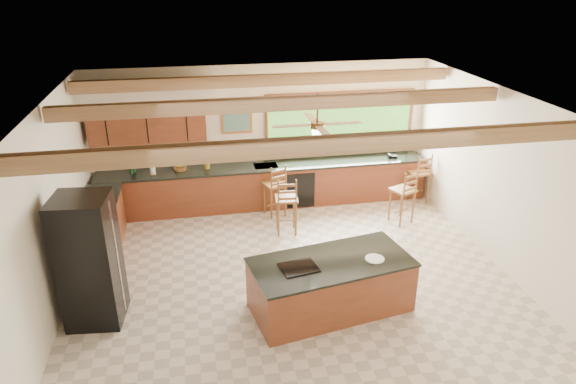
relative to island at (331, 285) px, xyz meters
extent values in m
plane|color=beige|center=(-0.40, 0.95, -0.42)|extent=(7.20, 7.20, 0.00)
cube|color=#EEE4CE|center=(-0.40, 4.20, 1.08)|extent=(7.20, 0.04, 3.00)
cube|color=#EEE4CE|center=(-0.40, -2.30, 1.08)|extent=(7.20, 0.04, 3.00)
cube|color=#EEE4CE|center=(-4.00, 0.95, 1.08)|extent=(0.04, 6.50, 3.00)
cube|color=#EEE4CE|center=(3.20, 0.95, 1.08)|extent=(0.04, 6.50, 3.00)
cube|color=#A38351|center=(-0.40, 0.95, 2.58)|extent=(7.20, 6.50, 0.04)
cube|color=tan|center=(-0.40, -0.65, 2.44)|extent=(7.10, 0.15, 0.22)
cube|color=tan|center=(-0.40, 1.45, 2.44)|extent=(7.10, 0.15, 0.22)
cube|color=tan|center=(-0.40, 3.25, 2.44)|extent=(7.10, 0.15, 0.22)
cube|color=brown|center=(-2.75, 4.01, 1.48)|extent=(2.30, 0.35, 0.70)
cube|color=silver|center=(-2.75, 3.94, 2.08)|extent=(2.60, 0.50, 0.48)
cylinder|color=#FFEABF|center=(-3.45, 3.94, 1.85)|extent=(0.10, 0.10, 0.01)
cylinder|color=#FFEABF|center=(-2.05, 3.94, 1.85)|extent=(0.10, 0.10, 0.01)
cube|color=#66A83C|center=(1.30, 4.17, 1.25)|extent=(3.20, 0.04, 1.30)
cube|color=#BA7938|center=(-0.95, 4.17, 1.43)|extent=(0.64, 0.03, 0.54)
cube|color=#3E705C|center=(-0.95, 4.15, 1.43)|extent=(0.54, 0.01, 0.44)
cube|color=brown|center=(-0.40, 3.86, 0.02)|extent=(7.00, 0.65, 0.88)
cube|color=black|center=(-0.40, 3.86, 0.48)|extent=(7.04, 0.69, 0.04)
cube|color=brown|center=(-3.66, 2.30, 0.02)|extent=(0.65, 2.35, 0.88)
cube|color=black|center=(-3.66, 2.30, 0.48)|extent=(0.69, 2.39, 0.04)
cube|color=black|center=(0.30, 3.53, 0.00)|extent=(0.60, 0.02, 0.78)
cube|color=silver|center=(-0.40, 3.86, 0.49)|extent=(0.50, 0.38, 0.03)
cylinder|color=silver|center=(-0.40, 4.06, 0.65)|extent=(0.03, 0.03, 0.30)
cylinder|color=silver|center=(-0.40, 3.96, 0.78)|extent=(0.03, 0.20, 0.03)
cylinder|color=white|center=(-2.73, 3.80, 0.64)|extent=(0.11, 0.11, 0.26)
cylinder|color=#173A1D|center=(-3.16, 3.91, 0.61)|extent=(0.06, 0.06, 0.21)
cylinder|color=#173A1D|center=(-3.11, 4.00, 0.61)|extent=(0.06, 0.06, 0.20)
cube|color=black|center=(2.43, 3.82, 0.55)|extent=(0.22, 0.18, 0.09)
cube|color=brown|center=(0.00, 0.00, -0.02)|extent=(2.49, 1.47, 0.79)
cube|color=black|center=(0.00, 0.00, 0.39)|extent=(2.53, 1.51, 0.04)
cube|color=black|center=(-0.51, -0.09, 0.42)|extent=(0.59, 0.50, 0.02)
cylinder|color=white|center=(0.64, -0.07, 0.42)|extent=(0.29, 0.29, 0.01)
cube|color=black|center=(-3.45, 0.41, 0.57)|extent=(0.84, 0.82, 1.96)
cube|color=silver|center=(-3.07, 0.41, 0.57)|extent=(0.03, 0.05, 1.81)
cube|color=brown|center=(-0.30, 3.35, 0.28)|extent=(0.52, 0.52, 0.04)
cylinder|color=brown|center=(-0.46, 3.19, -0.08)|extent=(0.04, 0.04, 0.67)
cylinder|color=brown|center=(-0.13, 3.19, -0.08)|extent=(0.04, 0.04, 0.67)
cylinder|color=brown|center=(-0.46, 3.51, -0.08)|extent=(0.04, 0.04, 0.67)
cylinder|color=brown|center=(-0.13, 3.51, -0.08)|extent=(0.04, 0.04, 0.67)
cube|color=brown|center=(-0.20, 2.55, 0.30)|extent=(0.46, 0.46, 0.04)
cylinder|color=brown|center=(-0.36, 2.38, -0.07)|extent=(0.04, 0.04, 0.69)
cylinder|color=brown|center=(-0.03, 2.38, -0.07)|extent=(0.04, 0.04, 0.69)
cylinder|color=brown|center=(-0.36, 2.72, -0.07)|extent=(0.04, 0.04, 0.69)
cylinder|color=brown|center=(-0.03, 2.72, -0.07)|extent=(0.04, 0.04, 0.69)
cube|color=brown|center=(2.18, 2.55, 0.29)|extent=(0.54, 0.54, 0.04)
cylinder|color=brown|center=(2.02, 2.39, -0.08)|extent=(0.04, 0.04, 0.68)
cylinder|color=brown|center=(2.35, 2.39, -0.08)|extent=(0.04, 0.04, 0.68)
cylinder|color=brown|center=(2.02, 2.71, -0.08)|extent=(0.04, 0.04, 0.68)
cylinder|color=brown|center=(2.35, 2.71, -0.08)|extent=(0.04, 0.04, 0.68)
cube|color=brown|center=(2.90, 3.40, 0.28)|extent=(0.49, 0.49, 0.04)
cylinder|color=brown|center=(2.74, 3.24, -0.08)|extent=(0.04, 0.04, 0.68)
cylinder|color=brown|center=(3.07, 3.24, -0.08)|extent=(0.04, 0.04, 0.68)
cylinder|color=brown|center=(2.74, 3.56, -0.08)|extent=(0.04, 0.04, 0.68)
cylinder|color=brown|center=(3.07, 3.56, -0.08)|extent=(0.04, 0.04, 0.68)
camera|label=1|loc=(-1.85, -6.27, 4.39)|focal=32.00mm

